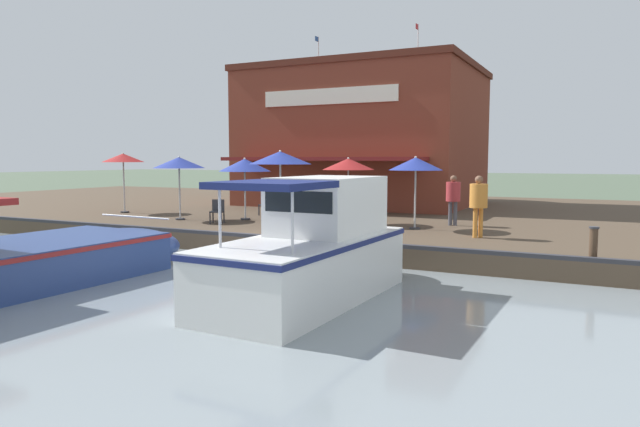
{
  "coord_description": "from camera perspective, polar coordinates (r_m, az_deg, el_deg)",
  "views": [
    {
      "loc": [
        13.86,
        8.87,
        2.88
      ],
      "look_at": [
        -1.0,
        1.47,
        1.3
      ],
      "focal_mm": 32.0,
      "sensor_mm": 36.0,
      "label": 1
    }
  ],
  "objects": [
    {
      "name": "ground_plane",
      "position": [
        16.7,
        -6.08,
        -4.52
      ],
      "size": [
        220.0,
        220.0,
        0.0
      ],
      "primitive_type": "plane",
      "color": "#4C5B47"
    },
    {
      "name": "quay_deck",
      "position": [
        26.52,
        6.8,
        -0.18
      ],
      "size": [
        22.0,
        56.0,
        0.6
      ],
      "primitive_type": "cube",
      "color": "#4C3D2D",
      "rests_on": "ground"
    },
    {
      "name": "quay_edge_fender",
      "position": [
        16.69,
        -5.92,
        -2.27
      ],
      "size": [
        0.2,
        50.4,
        0.1
      ],
      "primitive_type": "cube",
      "color": "#2D2D33",
      "rests_on": "quay_deck"
    },
    {
      "name": "waterfront_restaurant",
      "position": [
        29.64,
        4.54,
        7.63
      ],
      "size": [
        10.62,
        11.05,
        8.8
      ],
      "color": "brown",
      "rests_on": "quay_deck"
    },
    {
      "name": "patio_umbrella_mid_patio_right",
      "position": [
        22.08,
        -13.92,
        4.95
      ],
      "size": [
        1.92,
        1.92,
        2.4
      ],
      "color": "#B7B7B7",
      "rests_on": "quay_deck"
    },
    {
      "name": "patio_umbrella_mid_patio_left",
      "position": [
        18.78,
        9.55,
        4.9
      ],
      "size": [
        1.76,
        1.76,
        2.39
      ],
      "color": "#B7B7B7",
      "rests_on": "quay_deck"
    },
    {
      "name": "patio_umbrella_by_entrance",
      "position": [
        20.08,
        2.85,
        4.93
      ],
      "size": [
        1.83,
        1.83,
        2.35
      ],
      "color": "#B7B7B7",
      "rests_on": "quay_deck"
    },
    {
      "name": "patio_umbrella_far_corner",
      "position": [
        21.64,
        -7.54,
        4.81
      ],
      "size": [
        1.95,
        1.95,
        2.34
      ],
      "color": "#B7B7B7",
      "rests_on": "quay_deck"
    },
    {
      "name": "patio_umbrella_near_quay_edge",
      "position": [
        25.72,
        -19.09,
        5.26
      ],
      "size": [
        1.76,
        1.76,
        2.57
      ],
      "color": "#B7B7B7",
      "rests_on": "quay_deck"
    },
    {
      "name": "patio_umbrella_back_row",
      "position": [
        18.48,
        -4.0,
        5.56
      ],
      "size": [
        2.03,
        2.03,
        2.58
      ],
      "color": "#B7B7B7",
      "rests_on": "quay_deck"
    },
    {
      "name": "cafe_chair_beside_entrance",
      "position": [
        23.34,
        -5.32,
        0.99
      ],
      "size": [
        0.53,
        0.53,
        0.85
      ],
      "color": "#2D2D33",
      "rests_on": "quay_deck"
    },
    {
      "name": "cafe_chair_under_first_umbrella",
      "position": [
        20.62,
        -10.22,
        0.34
      ],
      "size": [
        0.57,
        0.57,
        0.85
      ],
      "color": "#2D2D33",
      "rests_on": "quay_deck"
    },
    {
      "name": "cafe_chair_mid_patio",
      "position": [
        19.1,
        -2.25,
        0.02
      ],
      "size": [
        0.5,
        0.5,
        0.85
      ],
      "color": "#2D2D33",
      "rests_on": "quay_deck"
    },
    {
      "name": "person_near_entrance",
      "position": [
        20.14,
        13.18,
        1.91
      ],
      "size": [
        0.49,
        0.49,
        1.73
      ],
      "color": "#4C4C56",
      "rests_on": "quay_deck"
    },
    {
      "name": "person_mid_patio",
      "position": [
        17.18,
        15.57,
        1.47
      ],
      "size": [
        0.51,
        0.51,
        1.81
      ],
      "color": "orange",
      "rests_on": "quay_deck"
    },
    {
      "name": "motorboat_far_downstream",
      "position": [
        11.81,
        0.15,
        -3.71
      ],
      "size": [
        6.2,
        2.33,
        2.44
      ],
      "color": "white",
      "rests_on": "river_water"
    },
    {
      "name": "motorboat_second_along",
      "position": [
        14.53,
        -27.05,
        -4.09
      ],
      "size": [
        8.58,
        3.54,
        2.04
      ],
      "color": "navy",
      "rests_on": "river_water"
    },
    {
      "name": "mooring_post",
      "position": [
        14.33,
        25.67,
        -2.68
      ],
      "size": [
        0.22,
        0.22,
        0.76
      ],
      "color": "#473323",
      "rests_on": "quay_deck"
    },
    {
      "name": "tree_downstream_bank",
      "position": [
        32.53,
        6.68,
        10.0
      ],
      "size": [
        5.45,
        5.19,
        7.62
      ],
      "color": "brown",
      "rests_on": "quay_deck"
    }
  ]
}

